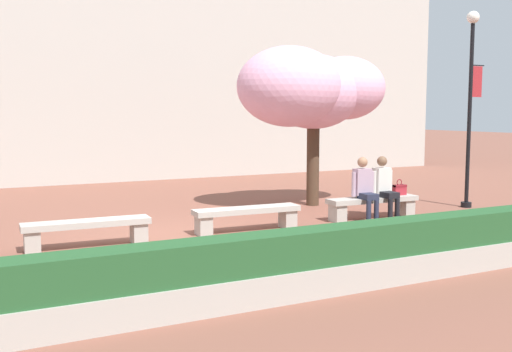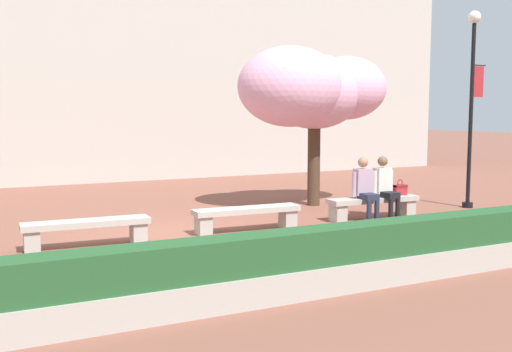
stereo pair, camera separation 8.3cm
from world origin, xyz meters
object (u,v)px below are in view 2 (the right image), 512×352
stone_bench_center (247,215)px  person_seated_left (365,186)px  person_seated_right (385,185)px  handbag (400,189)px  stone_bench_near_west (87,229)px  cherry_tree_main (312,89)px  stone_bench_near_east (373,204)px  lamp_post_with_banner (472,92)px

stone_bench_center → person_seated_left: bearing=-1.2°
person_seated_right → handbag: size_ratio=3.81×
stone_bench_near_west → cherry_tree_main: cherry_tree_main is taller
person_seated_left → handbag: bearing=3.8°
stone_bench_center → person_seated_left: person_seated_left is taller
stone_bench_near_west → stone_bench_near_east: same height
person_seated_left → lamp_post_with_banner: (3.16, 0.26, 1.97)m
stone_bench_near_east → person_seated_right: bearing=-12.0°
handbag → lamp_post_with_banner: size_ratio=0.08×
handbag → stone_bench_near_east: bearing=-179.1°
stone_bench_near_east → lamp_post_with_banner: (2.90, 0.21, 2.35)m
stone_bench_near_west → person_seated_left: bearing=-0.5°
cherry_tree_main → lamp_post_with_banner: bearing=-29.1°
stone_bench_near_east → cherry_tree_main: bearing=97.9°
stone_bench_center → cherry_tree_main: bearing=36.9°
person_seated_left → person_seated_right: same height
cherry_tree_main → stone_bench_near_west: bearing=-160.4°
person_seated_right → cherry_tree_main: bearing=104.6°
stone_bench_near_west → stone_bench_center: same height
cherry_tree_main → lamp_post_with_banner: 3.63m
stone_bench_center → lamp_post_with_banner: lamp_post_with_banner is taller
stone_bench_center → handbag: (3.61, 0.01, 0.27)m
stone_bench_center → person_seated_right: bearing=-1.0°
lamp_post_with_banner → cherry_tree_main: bearing=150.9°
person_seated_left → handbag: size_ratio=3.81×
person_seated_left → person_seated_right: size_ratio=1.00×
stone_bench_near_west → cherry_tree_main: (5.54, 1.97, 2.41)m
person_seated_left → handbag: 0.97m
stone_bench_near_east → person_seated_right: size_ratio=1.59×
cherry_tree_main → handbag: bearing=-63.5°
person_seated_left → person_seated_right: (0.51, -0.00, 0.00)m
lamp_post_with_banner → stone_bench_near_east: bearing=-175.9°
stone_bench_near_east → lamp_post_with_banner: size_ratio=0.46×
stone_bench_near_west → stone_bench_near_east: (5.81, 0.00, 0.00)m
stone_bench_near_west → lamp_post_with_banner: size_ratio=0.46×
stone_bench_near_west → person_seated_left: size_ratio=1.59×
handbag → cherry_tree_main: (-0.98, 1.96, 2.14)m
stone_bench_center → stone_bench_near_east: bearing=0.0°
handbag → stone_bench_center: bearing=-179.8°
stone_bench_center → stone_bench_near_east: (2.91, 0.00, 0.00)m
person_seated_left → person_seated_right: 0.51m
handbag → cherry_tree_main: cherry_tree_main is taller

